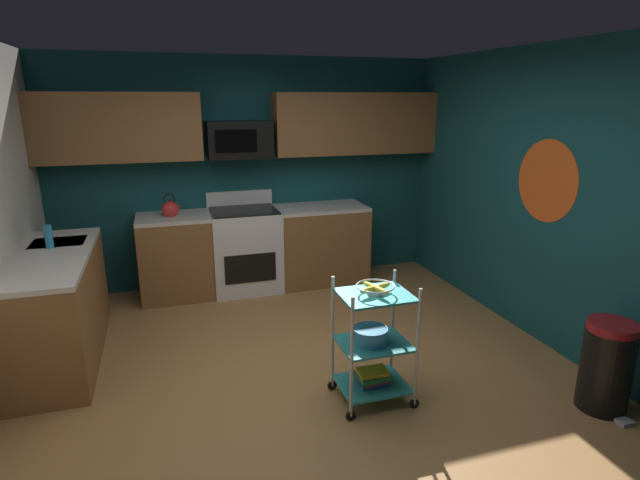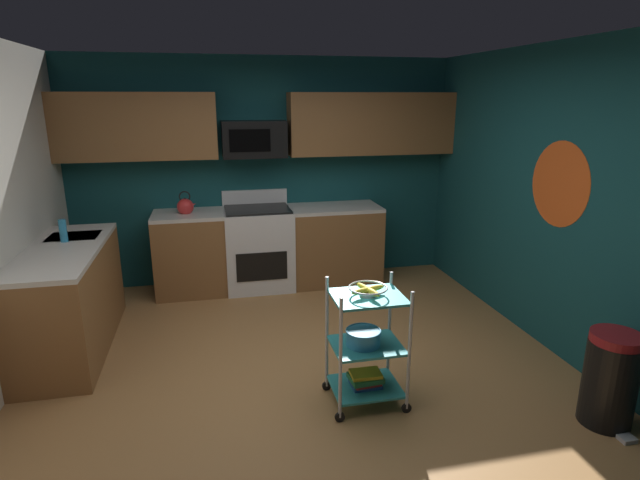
% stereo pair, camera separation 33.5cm
% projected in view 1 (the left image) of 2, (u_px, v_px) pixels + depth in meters
% --- Properties ---
extents(floor, '(4.40, 4.80, 0.04)m').
position_uv_depth(floor, '(308.00, 380.00, 4.02)').
color(floor, '#A87542').
rests_on(floor, ground).
extents(wall_back, '(4.52, 0.06, 2.60)m').
position_uv_depth(wall_back, '(250.00, 173.00, 5.90)').
color(wall_back, '#14474C').
rests_on(wall_back, ground).
extents(wall_right, '(0.06, 4.80, 2.60)m').
position_uv_depth(wall_right, '(559.00, 201.00, 4.30)').
color(wall_right, '#14474C').
rests_on(wall_right, ground).
extents(wall_flower_decal, '(0.00, 0.72, 0.72)m').
position_uv_depth(wall_flower_decal, '(547.00, 181.00, 4.37)').
color(wall_flower_decal, '#E5591E').
extents(counter_run, '(3.49, 2.29, 0.92)m').
position_uv_depth(counter_run, '(192.00, 268.00, 5.18)').
color(counter_run, brown).
rests_on(counter_run, ground).
extents(oven_range, '(0.76, 0.65, 1.10)m').
position_uv_depth(oven_range, '(245.00, 249.00, 5.78)').
color(oven_range, white).
rests_on(oven_range, ground).
extents(upper_cabinets, '(4.40, 0.33, 0.70)m').
position_uv_depth(upper_cabinets, '(254.00, 125.00, 5.58)').
color(upper_cabinets, brown).
extents(microwave, '(0.70, 0.39, 0.40)m').
position_uv_depth(microwave, '(239.00, 140.00, 5.54)').
color(microwave, black).
extents(rolling_cart, '(0.56, 0.42, 0.91)m').
position_uv_depth(rolling_cart, '(373.00, 343.00, 3.62)').
color(rolling_cart, silver).
rests_on(rolling_cart, ground).
extents(fruit_bowl, '(0.27, 0.27, 0.07)m').
position_uv_depth(fruit_bowl, '(375.00, 288.00, 3.51)').
color(fruit_bowl, silver).
rests_on(fruit_bowl, rolling_cart).
extents(mixing_bowl_large, '(0.25, 0.25, 0.11)m').
position_uv_depth(mixing_bowl_large, '(370.00, 335.00, 3.60)').
color(mixing_bowl_large, '#338CBF').
rests_on(mixing_bowl_large, rolling_cart).
extents(book_stack, '(0.24, 0.20, 0.11)m').
position_uv_depth(book_stack, '(372.00, 376.00, 3.70)').
color(book_stack, '#1E4C8C').
rests_on(book_stack, rolling_cart).
extents(kettle, '(0.21, 0.18, 0.26)m').
position_uv_depth(kettle, '(170.00, 209.00, 5.41)').
color(kettle, red).
rests_on(kettle, counter_run).
extents(dish_soap_bottle, '(0.06, 0.06, 0.20)m').
position_uv_depth(dish_soap_bottle, '(49.00, 237.00, 4.25)').
color(dish_soap_bottle, '#2D8CBF').
rests_on(dish_soap_bottle, counter_run).
extents(trash_can, '(0.34, 0.42, 0.66)m').
position_uv_depth(trash_can, '(606.00, 366.00, 3.56)').
color(trash_can, black).
rests_on(trash_can, ground).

